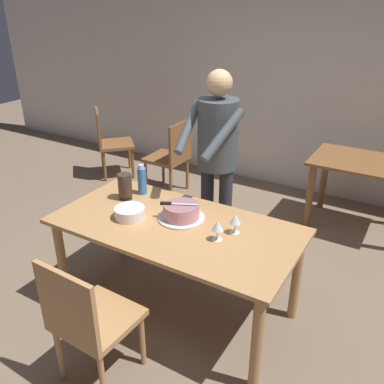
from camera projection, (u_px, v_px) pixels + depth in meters
The scene contains 15 objects.
ground_plane at pixel (177, 307), 3.23m from camera, with size 14.00×14.00×0.00m, color #7A6651.
back_wall at pixel (302, 78), 4.75m from camera, with size 10.00×0.12×2.70m, color silver.
main_dining_table at pixel (175, 237), 2.95m from camera, with size 1.75×0.89×0.75m.
cake_on_platter at pixel (181, 212), 2.96m from camera, with size 0.34×0.34×0.11m.
cake_knife at pixel (171, 204), 2.94m from camera, with size 0.25×0.14×0.02m.
plate_stack at pixel (130, 213), 2.98m from camera, with size 0.22×0.22×0.08m.
wine_glass_near at pixel (235, 220), 2.76m from camera, with size 0.08×0.08×0.14m.
wine_glass_far at pixel (218, 226), 2.68m from camera, with size 0.08×0.08×0.14m.
water_bottle at pixel (142, 180), 3.31m from camera, with size 0.07×0.07×0.25m.
hurricane_lamp at pixel (125, 186), 3.23m from camera, with size 0.11×0.11×0.21m.
person_cutting_cake at pixel (217, 152), 3.29m from camera, with size 0.47×0.56×1.72m.
chair_near_side at pixel (88, 319), 2.42m from camera, with size 0.45×0.45×0.90m.
background_table at pixel (363, 176), 4.11m from camera, with size 1.00×0.70×0.74m.
background_chair_0 at pixel (110, 140), 5.40m from camera, with size 0.62×0.62×0.90m.
background_chair_1 at pixel (172, 155), 4.91m from camera, with size 0.45×0.45×0.90m.
Camera 1 is at (1.40, -2.11, 2.21)m, focal length 38.71 mm.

